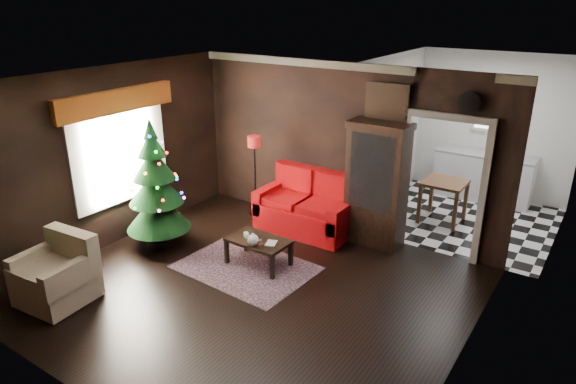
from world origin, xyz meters
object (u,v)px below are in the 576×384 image
Objects in this scene: loveseat at (306,203)px; kitchen_table at (443,201)px; curio_cabinet at (376,187)px; coffee_table at (259,252)px; teapot at (253,240)px; floor_lamp at (255,176)px; wall_clock at (469,103)px; armchair at (54,270)px; christmas_tree at (155,183)px.

loveseat is 2.27× the size of kitchen_table.
curio_cabinet reaches higher than loveseat.
teapot is at bearing -74.71° from coffee_table.
kitchen_table is (1.75, 3.07, 0.16)m from coffee_table.
coffee_table is 4.84× the size of teapot.
floor_lamp is (-2.11, -0.36, -0.12)m from curio_cabinet.
wall_clock reaches higher than kitchen_table.
armchair is (-1.54, -3.66, -0.04)m from loveseat.
curio_cabinet is at bearing 10.83° from loveseat.
loveseat is at bearing 8.39° from floor_lamp.
kitchen_table reaches higher than coffee_table.
curio_cabinet reaches higher than teapot.
wall_clock is (3.31, 0.54, 1.55)m from floor_lamp.
armchair is at bearing -124.75° from curio_cabinet.
wall_clock is at bearing 8.53° from curio_cabinet.
floor_lamp is at bearing -170.28° from curio_cabinet.
teapot is 0.58× the size of wall_clock.
armchair is at bearing -99.30° from floor_lamp.
curio_cabinet is 4.74m from armchair.
teapot is 0.25× the size of kitchen_table.
floor_lamp is 1.90× the size of kitchen_table.
armchair reaches higher than kitchen_table.
wall_clock is (1.20, 0.18, 1.43)m from curio_cabinet.
floor_lamp reaches higher than teapot.
kitchen_table is at bearing 42.51° from loveseat.
curio_cabinet is 2.15× the size of armchair.
christmas_tree reaches higher than loveseat.
teapot is (0.11, -1.61, 0.01)m from loveseat.
floor_lamp is 3.58m from armchair.
armchair is at bearing -128.78° from teapot.
curio_cabinet is at bearing 56.23° from coffee_table.
kitchen_table is at bearing 62.53° from teapot.
loveseat is 1.25m from curio_cabinet.
christmas_tree is at bearing -135.36° from kitchen_table.
wall_clock reaches higher than loveseat.
armchair is at bearing -125.45° from coffee_table.
armchair is 6.27m from kitchen_table.
christmas_tree is 2.12× the size of coffee_table.
curio_cabinet is 10.18× the size of teapot.
coffee_table is 3.64m from wall_clock.
floor_lamp is 7.64× the size of teapot.
wall_clock is at bearing 41.57° from armchair.
curio_cabinet is 2.10× the size of coffee_table.
floor_lamp reaches higher than coffee_table.
christmas_tree is 1.85m from teapot.
armchair reaches higher than teapot.
kitchen_table is (3.34, 5.31, -0.09)m from armchair.
kitchen_table is (3.46, 3.41, -0.68)m from christmas_tree.
kitchen_table is (1.69, 3.26, -0.13)m from teapot.
wall_clock is (3.89, 4.06, 1.92)m from armchair.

